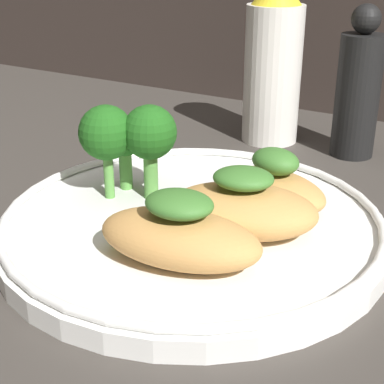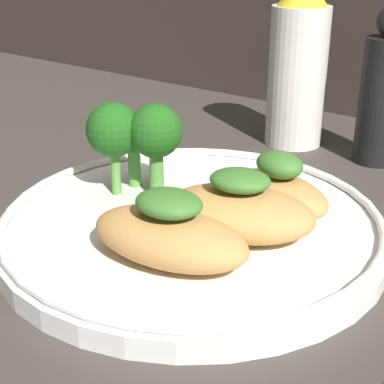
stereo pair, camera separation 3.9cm
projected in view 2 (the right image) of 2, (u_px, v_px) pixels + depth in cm
name	position (u px, v px, depth cm)	size (l,w,h in cm)	color
ground_plane	(192.00, 243.00, 40.69)	(180.00, 180.00, 1.00)	#3D3833
plate	(192.00, 224.00, 40.08)	(26.22, 26.22, 2.00)	white
grilled_meat_front	(169.00, 234.00, 34.28)	(10.63, 6.72, 4.42)	tan
grilled_meat_middle	(237.00, 212.00, 36.94)	(11.08, 8.78, 4.45)	tan
grilled_meat_back	(278.00, 189.00, 40.61)	(9.03, 6.56, 4.27)	tan
broccoli_bunch	(135.00, 133.00, 42.09)	(6.55, 5.13, 6.95)	#569942
sauce_bottle	(298.00, 66.00, 55.35)	(5.49, 5.49, 15.98)	white
pepper_grinder	(382.00, 95.00, 51.35)	(3.96, 3.96, 13.67)	black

